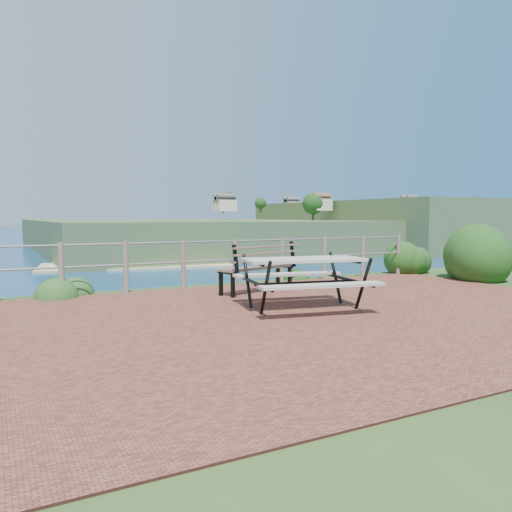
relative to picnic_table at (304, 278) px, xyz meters
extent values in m
cube|color=brown|center=(0.17, -0.46, -0.51)|extent=(10.00, 7.00, 0.12)
plane|color=#155981|center=(0.17, 199.54, -0.51)|extent=(1200.00, 1200.00, 0.00)
cylinder|color=#6B5B4C|center=(-3.28, 2.89, 0.01)|extent=(0.10, 0.10, 1.00)
cylinder|color=#6B5B4C|center=(-2.13, 2.89, 0.01)|extent=(0.10, 0.10, 1.00)
cylinder|color=#6B5B4C|center=(-0.98, 2.89, 0.01)|extent=(0.10, 0.10, 1.00)
cylinder|color=#6B5B4C|center=(0.17, 2.89, 0.01)|extent=(0.10, 0.10, 1.00)
cylinder|color=#6B5B4C|center=(1.32, 2.89, 0.01)|extent=(0.10, 0.10, 1.00)
cylinder|color=#6B5B4C|center=(2.47, 2.89, 0.01)|extent=(0.10, 0.10, 1.00)
cylinder|color=#6B5B4C|center=(3.62, 2.89, 0.01)|extent=(0.10, 0.10, 1.00)
cylinder|color=#6B5B4C|center=(4.77, 2.89, 0.01)|extent=(0.10, 0.10, 1.00)
cylinder|color=slate|center=(0.17, 2.89, 0.46)|extent=(9.40, 0.04, 0.04)
cylinder|color=slate|center=(0.17, 2.89, 0.06)|extent=(9.40, 0.04, 0.04)
cube|color=#3D5D2E|center=(140.17, 209.54, -6.51)|extent=(260.00, 180.00, 12.00)
cube|color=#3D5D2E|center=(200.17, 169.54, -2.51)|extent=(160.00, 120.00, 20.00)
cube|color=beige|center=(130.17, 124.54, -12.26)|extent=(209.53, 114.73, 0.50)
cube|color=#A5A094|center=(0.00, 0.00, 0.29)|extent=(2.01, 1.13, 0.04)
cube|color=#A5A094|center=(0.00, 0.00, -0.03)|extent=(1.92, 0.64, 0.04)
cube|color=#A5A094|center=(0.00, 0.00, -0.03)|extent=(1.92, 0.64, 0.04)
cylinder|color=black|center=(0.00, 0.00, -0.08)|extent=(1.61, 0.36, 0.05)
cube|color=brown|center=(0.16, 1.88, -0.02)|extent=(1.76, 0.94, 0.04)
cube|color=brown|center=(0.16, 1.88, 0.28)|extent=(1.67, 0.65, 0.39)
cube|color=black|center=(0.16, 1.88, -0.26)|extent=(0.07, 0.08, 0.47)
cube|color=black|center=(0.16, 1.88, -0.26)|extent=(0.07, 0.08, 0.47)
cube|color=black|center=(0.16, 1.88, -0.26)|extent=(0.07, 0.08, 0.47)
cube|color=black|center=(0.16, 1.88, -0.26)|extent=(0.07, 0.08, 0.47)
ellipsoid|color=#193D12|center=(5.78, 1.23, -0.51)|extent=(1.54, 1.54, 2.18)
ellipsoid|color=#193D12|center=(5.19, 2.95, -0.51)|extent=(1.16, 1.16, 1.65)
ellipsoid|color=#2F5921|center=(-3.15, 3.19, -0.51)|extent=(0.80, 0.80, 0.56)
ellipsoid|color=#193D12|center=(2.06, 3.46, -0.51)|extent=(0.66, 0.66, 0.36)
camera|label=1|loc=(-4.34, -6.60, 0.97)|focal=35.00mm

